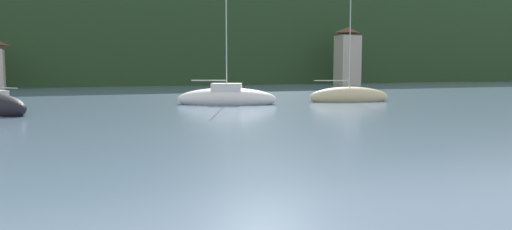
# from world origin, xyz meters

# --- Properties ---
(wooded_hillside) EXTENTS (352.00, 69.35, 55.25)m
(wooded_hillside) POSITION_xyz_m (29.36, 138.80, 8.98)
(wooded_hillside) COLOR #264223
(wooded_hillside) RESTS_ON ground_plane
(shore_building_eastcentral) EXTENTS (4.25, 3.22, 10.51)m
(shore_building_eastcentral) POSITION_xyz_m (43.52, 92.04, 5.13)
(shore_building_eastcentral) COLOR #BCB29E
(shore_building_eastcentral) RESTS_ON ground_plane
(sailboat_far_4) EXTENTS (8.44, 6.00, 9.80)m
(sailboat_far_4) POSITION_xyz_m (5.86, 54.00, 0.49)
(sailboat_far_4) COLOR white
(sailboat_far_4) RESTS_ON ground_plane
(sailboat_far_7) EXTENTS (7.46, 3.77, 9.33)m
(sailboat_far_7) POSITION_xyz_m (16.78, 52.73, 0.41)
(sailboat_far_7) COLOR #CCBC8E
(sailboat_far_7) RESTS_ON ground_plane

